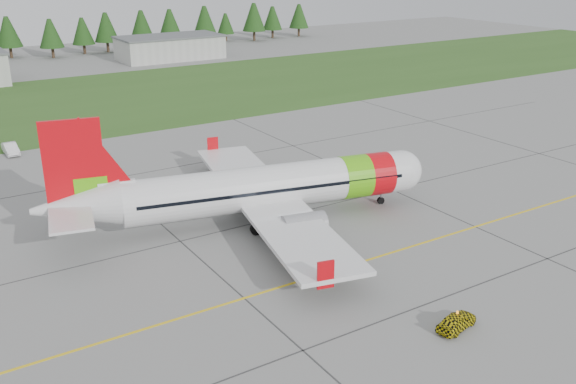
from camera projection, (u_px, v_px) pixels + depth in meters
ground at (464, 290)px, 49.50m from camera, size 320.00×320.00×0.00m
aircraft at (262, 188)px, 61.19m from camera, size 37.45×35.12×11.48m
follow_me_car at (458, 306)px, 43.81m from camera, size 1.47×1.64×3.52m
service_van at (9, 138)px, 81.83m from camera, size 1.56×1.47×4.41m
grass_strip at (119, 98)px, 114.31m from camera, size 320.00×50.00×0.03m
taxi_guideline at (395, 251)px, 55.82m from camera, size 120.00×0.25×0.02m
hangar_east at (170, 48)px, 154.38m from camera, size 24.00×12.00×5.20m
treeline at (42, 36)px, 156.82m from camera, size 160.00×8.00×10.00m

